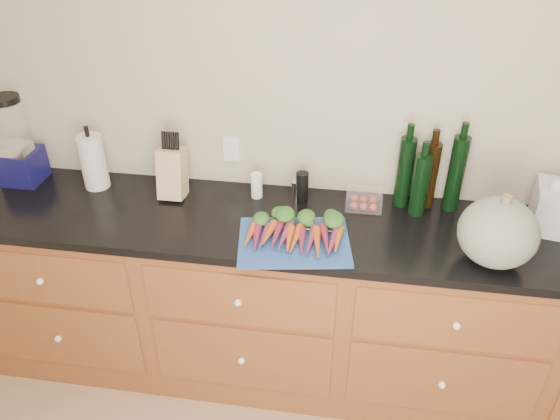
% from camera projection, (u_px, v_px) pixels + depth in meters
% --- Properties ---
extents(wall_back, '(4.10, 0.05, 2.60)m').
position_uv_depth(wall_back, '(361.00, 120.00, 2.47)').
color(wall_back, '#B8B199').
rests_on(wall_back, ground).
extents(cabinets, '(3.60, 0.64, 0.90)m').
position_uv_depth(cabinets, '(345.00, 309.00, 2.66)').
color(cabinets, brown).
rests_on(cabinets, ground).
extents(countertop, '(3.64, 0.62, 0.04)m').
position_uv_depth(countertop, '(351.00, 230.00, 2.41)').
color(countertop, black).
rests_on(countertop, cabinets).
extents(cutting_board, '(0.51, 0.42, 0.01)m').
position_uv_depth(cutting_board, '(294.00, 242.00, 2.29)').
color(cutting_board, '#214992').
rests_on(cutting_board, countertop).
extents(carrots, '(0.41, 0.28, 0.05)m').
position_uv_depth(carrots, '(295.00, 232.00, 2.30)').
color(carrots, '#C15216').
rests_on(carrots, cutting_board).
extents(squash, '(0.31, 0.31, 0.28)m').
position_uv_depth(squash, '(498.00, 233.00, 2.12)').
color(squash, slate).
rests_on(squash, countertop).
extents(blender_appliance, '(0.18, 0.18, 0.44)m').
position_uv_depth(blender_appliance, '(17.00, 146.00, 2.63)').
color(blender_appliance, '#100F46').
rests_on(blender_appliance, countertop).
extents(paper_towel, '(0.12, 0.12, 0.27)m').
position_uv_depth(paper_towel, '(93.00, 162.00, 2.61)').
color(paper_towel, silver).
rests_on(paper_towel, countertop).
extents(knife_block, '(0.12, 0.12, 0.24)m').
position_uv_depth(knife_block, '(172.00, 173.00, 2.55)').
color(knife_block, tan).
rests_on(knife_block, countertop).
extents(grinder_salt, '(0.05, 0.05, 0.12)m').
position_uv_depth(grinder_salt, '(257.00, 186.00, 2.57)').
color(grinder_salt, white).
rests_on(grinder_salt, countertop).
extents(grinder_pepper, '(0.06, 0.06, 0.15)m').
position_uv_depth(grinder_pepper, '(302.00, 187.00, 2.53)').
color(grinder_pepper, black).
rests_on(grinder_pepper, countertop).
extents(canister_chrome, '(0.04, 0.04, 0.10)m').
position_uv_depth(canister_chrome, '(296.00, 191.00, 2.55)').
color(canister_chrome, silver).
rests_on(canister_chrome, countertop).
extents(tomato_box, '(0.16, 0.13, 0.08)m').
position_uv_depth(tomato_box, '(364.00, 199.00, 2.51)').
color(tomato_box, white).
rests_on(tomato_box, countertop).
extents(bottles, '(0.30, 0.15, 0.36)m').
position_uv_depth(bottles, '(428.00, 176.00, 2.44)').
color(bottles, black).
rests_on(bottles, countertop).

